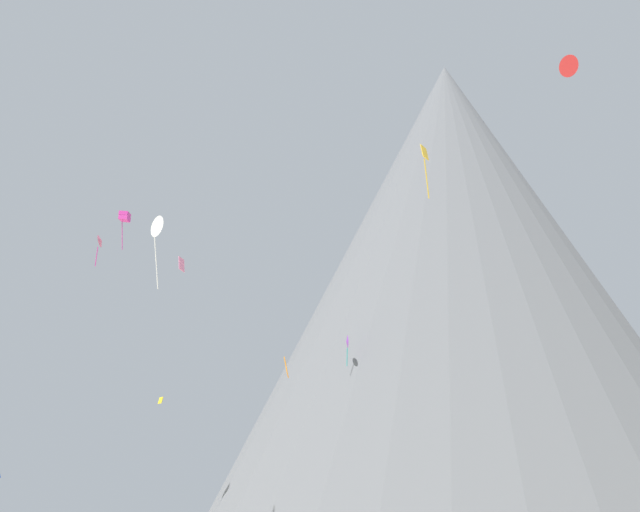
% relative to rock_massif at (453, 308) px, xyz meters
% --- Properties ---
extents(rock_massif, '(89.71, 89.71, 66.01)m').
position_rel_rock_massif_xyz_m(rock_massif, '(0.00, 0.00, 0.00)').
color(rock_massif, slate).
rests_on(rock_massif, ground_plane).
extents(kite_indigo_low, '(1.08, 1.09, 2.34)m').
position_rel_rock_massif_xyz_m(kite_indigo_low, '(3.72, -25.39, -23.17)').
color(kite_indigo_low, '#5138B2').
extents(kite_pink_high, '(0.42, 1.06, 1.34)m').
position_rel_rock_massif_xyz_m(kite_pink_high, '(-25.26, -33.21, -3.93)').
color(kite_pink_high, pink).
extents(kite_white_high, '(1.59, 1.29, 6.23)m').
position_rel_rock_massif_xyz_m(kite_white_high, '(-24.59, -41.71, -3.68)').
color(kite_white_high, white).
extents(kite_magenta_high, '(1.06, 1.01, 4.22)m').
position_rel_rock_massif_xyz_m(kite_magenta_high, '(-34.64, -25.08, 4.56)').
color(kite_magenta_high, '#D1339E').
extents(kite_orange_mid, '(0.42, 1.08, 1.48)m').
position_rel_rock_massif_xyz_m(kite_orange_mid, '(-13.46, -42.94, -15.76)').
color(kite_orange_mid, orange).
extents(kite_red_high, '(1.72, 1.70, 1.78)m').
position_rel_rock_massif_xyz_m(kite_red_high, '(9.21, -42.44, 8.10)').
color(kite_red_high, red).
extents(kite_green_low, '(1.38, 0.99, 4.77)m').
position_rel_rock_massif_xyz_m(kite_green_low, '(-17.59, -15.81, -19.79)').
color(kite_green_low, green).
extents(kite_yellow_mid, '(0.60, 0.52, 0.72)m').
position_rel_rock_massif_xyz_m(kite_yellow_mid, '(-31.39, -19.24, -14.09)').
color(kite_yellow_mid, yellow).
extents(kite_lime_low, '(1.09, 2.44, 5.81)m').
position_rel_rock_massif_xyz_m(kite_lime_low, '(8.88, -20.92, -16.84)').
color(kite_lime_low, '#8CD133').
extents(kite_rainbow_high, '(0.74, 1.27, 3.17)m').
position_rel_rock_massif_xyz_m(kite_rainbow_high, '(-34.23, -31.27, -0.51)').
color(kite_rainbow_high, '#E5668C').
extents(kite_violet_mid, '(0.48, 1.30, 3.19)m').
position_rel_rock_massif_xyz_m(kite_violet_mid, '(-11.38, -21.18, -8.97)').
color(kite_violet_mid, purple).
extents(kite_gold_high, '(0.55, 0.83, 3.98)m').
position_rel_rock_massif_xyz_m(kite_gold_high, '(-2.59, -50.14, -3.12)').
color(kite_gold_high, gold).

